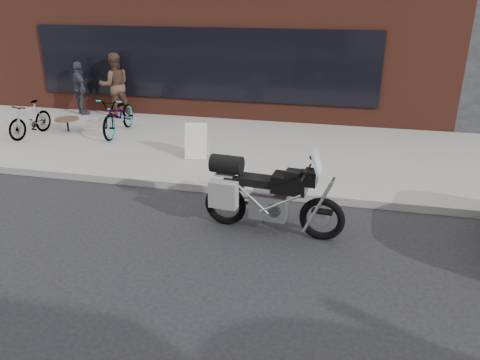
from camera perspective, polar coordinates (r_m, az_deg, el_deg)
ground at (r=5.78m, az=-12.95°, el=-17.59°), size 120.00×120.00×0.00m
near_sidewalk at (r=11.70m, az=1.73°, el=4.38°), size 44.00×6.00×0.15m
storefront at (r=18.44m, az=-0.04°, el=17.81°), size 14.00×10.07×4.50m
motorcycle at (r=7.41m, az=2.79°, el=-1.83°), size 2.32×0.75×1.47m
bicycle_front at (r=12.59m, az=-14.58°, el=7.66°), size 0.80×1.93×0.99m
bicycle_rear at (r=13.14m, az=-24.24°, el=6.76°), size 0.59×1.50×0.88m
sandwich_sign at (r=10.50m, az=-5.32°, el=4.87°), size 0.56×0.53×0.78m
cafe_table at (r=13.25m, az=-20.35°, el=6.93°), size 0.61×0.61×0.35m
cafe_patron_left at (r=14.42m, az=-15.02°, el=11.13°), size 1.13×1.08×1.83m
cafe_patron_right at (r=14.93m, az=-18.93°, el=10.52°), size 0.93×0.91×1.56m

